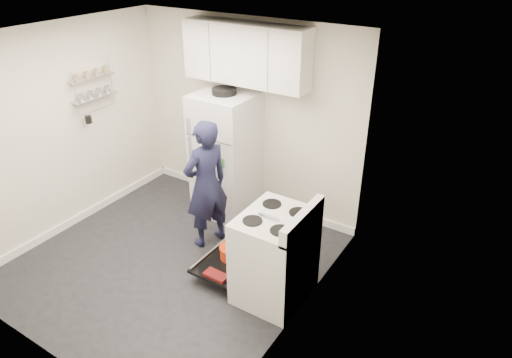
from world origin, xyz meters
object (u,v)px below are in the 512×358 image
Objects in this scene: refrigerator at (226,155)px; open_oven_door at (229,258)px; electric_range at (274,257)px; person at (206,185)px.

open_oven_door is at bearing -54.01° from refrigerator.
person reaches higher than electric_range.
refrigerator reaches higher than electric_range.
refrigerator is 0.76m from person.
electric_range is at bearing 89.63° from person.
refrigerator reaches higher than person.
person is (0.23, -0.72, -0.04)m from refrigerator.
open_oven_door is (-0.59, 0.03, -0.28)m from electric_range.
electric_range is 0.70× the size of person.
refrigerator reaches higher than open_oven_door.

